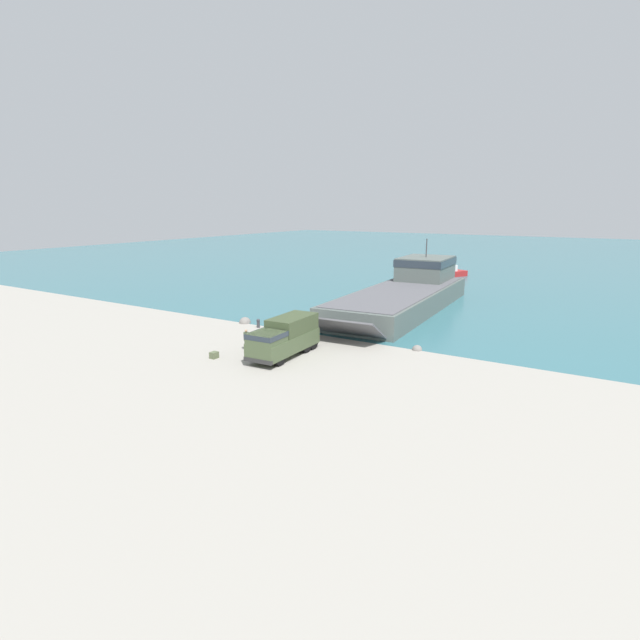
{
  "coord_description": "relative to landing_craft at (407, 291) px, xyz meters",
  "views": [
    {
      "loc": [
        24.17,
        -34.09,
        11.88
      ],
      "look_at": [
        1.53,
        2.29,
        2.1
      ],
      "focal_mm": 28.0,
      "sensor_mm": 36.0,
      "label": 1
    }
  ],
  "objects": [
    {
      "name": "ground_plane",
      "position": [
        -1.76,
        -21.77,
        -1.9
      ],
      "size": [
        240.0,
        240.0,
        0.0
      ],
      "primitive_type": "plane",
      "color": "#9E998E"
    },
    {
      "name": "water_surface",
      "position": [
        -1.76,
        72.91,
        -1.9
      ],
      "size": [
        240.0,
        180.0,
        0.01
      ],
      "primitive_type": "cube",
      "color": "#336B75",
      "rests_on": "ground_plane"
    },
    {
      "name": "landing_craft",
      "position": [
        0.0,
        0.0,
        0.0
      ],
      "size": [
        10.34,
        32.01,
        7.78
      ],
      "rotation": [
        0.0,
        0.0,
        0.06
      ],
      "color": "#56605B",
      "rests_on": "ground_plane"
    },
    {
      "name": "military_truck",
      "position": [
        -0.61,
        -24.29,
        -0.32
      ],
      "size": [
        2.9,
        7.57,
        3.06
      ],
      "rotation": [
        0.0,
        0.0,
        -1.52
      ],
      "color": "#475638",
      "rests_on": "ground_plane"
    },
    {
      "name": "soldier_on_ramp",
      "position": [
        -4.31,
        -24.69,
        -0.86
      ],
      "size": [
        0.5,
        0.46,
        1.8
      ],
      "rotation": [
        0.0,
        0.0,
        5.35
      ],
      "color": "#3D4C33",
      "rests_on": "ground_plane"
    },
    {
      "name": "moored_boat_a",
      "position": [
        -4.27,
        28.38,
        -1.24
      ],
      "size": [
        5.77,
        8.26,
        2.01
      ],
      "rotation": [
        0.0,
        0.0,
        2.7
      ],
      "color": "#B22323",
      "rests_on": "ground_plane"
    },
    {
      "name": "moored_boat_b",
      "position": [
        -11.27,
        31.2,
        -1.15
      ],
      "size": [
        6.23,
        5.68,
        2.27
      ],
      "rotation": [
        0.0,
        0.0,
        2.23
      ],
      "color": "#B22323",
      "rests_on": "ground_plane"
    },
    {
      "name": "mooring_bollard",
      "position": [
        -8.55,
        -17.83,
        -1.42
      ],
      "size": [
        0.36,
        0.36,
        0.9
      ],
      "color": "#333338",
      "rests_on": "ground_plane"
    },
    {
      "name": "cargo_crate",
      "position": [
        -5.02,
        -27.86,
        -1.64
      ],
      "size": [
        0.52,
        0.62,
        0.52
      ],
      "primitive_type": "cube",
      "rotation": [
        0.0,
        0.0,
        -0.01
      ],
      "color": "#566042",
      "rests_on": "ground_plane"
    },
    {
      "name": "shoreline_rock_a",
      "position": [
        -6.34,
        -17.1,
        -1.9
      ],
      "size": [
        0.84,
        0.84,
        0.84
      ],
      "primitive_type": "sphere",
      "color": "gray",
      "rests_on": "ground_plane"
    },
    {
      "name": "shoreline_rock_b",
      "position": [
        7.95,
        -17.04,
        -1.9
      ],
      "size": [
        0.86,
        0.86,
        0.86
      ],
      "primitive_type": "sphere",
      "color": "gray",
      "rests_on": "ground_plane"
    },
    {
      "name": "shoreline_rock_c",
      "position": [
        -11.01,
        -16.98,
        -1.9
      ],
      "size": [
        1.23,
        1.23,
        1.23
      ],
      "primitive_type": "sphere",
      "color": "gray",
      "rests_on": "ground_plane"
    }
  ]
}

